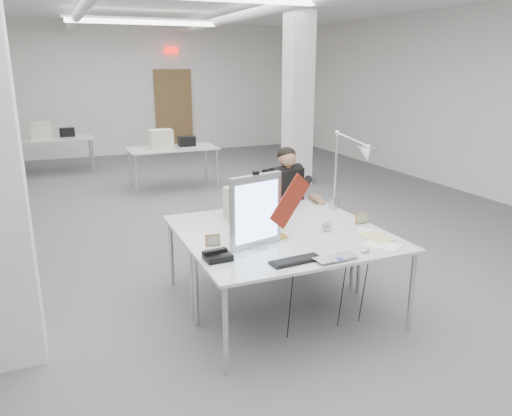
{
  "coord_description": "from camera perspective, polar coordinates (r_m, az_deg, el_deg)",
  "views": [
    {
      "loc": [
        -1.88,
        -5.96,
        2.24
      ],
      "look_at": [
        -0.23,
        -2.0,
        0.99
      ],
      "focal_mm": 35.0,
      "sensor_mm": 36.0,
      "label": 1
    }
  ],
  "objects": [
    {
      "name": "beige_monitor",
      "position": [
        4.91,
        -1.16,
        0.55
      ],
      "size": [
        0.4,
        0.39,
        0.32
      ],
      "primitive_type": "cube",
      "rotation": [
        0.0,
        0.0,
        0.23
      ],
      "color": "beige",
      "rests_on": "desk_second"
    },
    {
      "name": "bankers_lamp",
      "position": [
        4.37,
        2.47,
        -1.07
      ],
      "size": [
        0.34,
        0.15,
        0.38
      ],
      "primitive_type": null,
      "rotation": [
        0.0,
        0.0,
        0.07
      ],
      "color": "#B59338",
      "rests_on": "desk_main"
    },
    {
      "name": "paper_stack_b",
      "position": [
        4.55,
        13.57,
        -3.24
      ],
      "size": [
        0.21,
        0.29,
        0.01
      ],
      "primitive_type": "cube",
      "rotation": [
        0.0,
        0.0,
        0.04
      ],
      "color": "#D0CA7C",
      "rests_on": "desk_main"
    },
    {
      "name": "desk_clock",
      "position": [
        4.62,
        8.1,
        -2.05
      ],
      "size": [
        0.11,
        0.06,
        0.11
      ],
      "primitive_type": "cylinder",
      "rotation": [
        1.57,
        0.0,
        0.29
      ],
      "color": "#AAABAF",
      "rests_on": "desk_main"
    },
    {
      "name": "office_chair",
      "position": [
        5.84,
        3.24,
        -0.76
      ],
      "size": [
        0.67,
        0.67,
        1.07
      ],
      "primitive_type": null,
      "rotation": [
        0.0,
        0.0,
        0.33
      ],
      "color": "black",
      "rests_on": "room_shell"
    },
    {
      "name": "bg_desk_a",
      "position": [
        9.32,
        -9.53,
        6.73
      ],
      "size": [
        1.6,
        0.8,
        0.02
      ],
      "primitive_type": "cube",
      "color": "silver",
      "rests_on": "room_shell"
    },
    {
      "name": "desk_main",
      "position": [
        4.21,
        5.51,
        -4.66
      ],
      "size": [
        1.8,
        0.9,
        0.02
      ],
      "primitive_type": "cube",
      "color": "silver",
      "rests_on": "room_shell"
    },
    {
      "name": "keyboard",
      "position": [
        3.9,
        4.6,
        -6.02
      ],
      "size": [
        0.43,
        0.18,
        0.02
      ],
      "primitive_type": "cube",
      "rotation": [
        0.0,
        0.0,
        0.08
      ],
      "color": "black",
      "rests_on": "desk_main"
    },
    {
      "name": "seated_person",
      "position": [
        5.7,
        3.51,
        2.6
      ],
      "size": [
        0.7,
        0.78,
        0.97
      ],
      "primitive_type": null,
      "rotation": [
        0.0,
        0.0,
        0.33
      ],
      "color": "black",
      "rests_on": "office_chair"
    },
    {
      "name": "architect_lamp",
      "position": [
        5.06,
        10.61,
        4.47
      ],
      "size": [
        0.39,
        0.78,
        0.96
      ],
      "primitive_type": null,
      "rotation": [
        0.0,
        0.0,
        0.18
      ],
      "color": "silver",
      "rests_on": "desk_second"
    },
    {
      "name": "mouse",
      "position": [
        4.17,
        12.34,
        -4.78
      ],
      "size": [
        0.1,
        0.08,
        0.03
      ],
      "primitive_type": "ellipsoid",
      "rotation": [
        0.0,
        0.0,
        0.35
      ],
      "color": "silver",
      "rests_on": "desk_main"
    },
    {
      "name": "desk_second",
      "position": [
        4.98,
        0.65,
        -1.28
      ],
      "size": [
        1.8,
        0.9,
        0.02
      ],
      "primitive_type": "cube",
      "color": "silver",
      "rests_on": "room_shell"
    },
    {
      "name": "paper_stack_a",
      "position": [
        4.37,
        14.2,
        -4.13
      ],
      "size": [
        0.33,
        0.36,
        0.01
      ],
      "primitive_type": "cube",
      "rotation": [
        0.0,
        0.0,
        0.61
      ],
      "color": "white",
      "rests_on": "desk_main"
    },
    {
      "name": "laptop",
      "position": [
        3.94,
        9.56,
        -5.95
      ],
      "size": [
        0.37,
        0.25,
        0.03
      ],
      "primitive_type": "imported",
      "rotation": [
        0.0,
        0.0,
        0.08
      ],
      "color": "silver",
      "rests_on": "desk_main"
    },
    {
      "name": "picture_frame_right",
      "position": [
        4.89,
        11.99,
        -1.13
      ],
      "size": [
        0.14,
        0.04,
        0.11
      ],
      "primitive_type": "cube",
      "rotation": [
        -0.21,
        0.0,
        -0.02
      ],
      "color": "#A77F48",
      "rests_on": "desk_main"
    },
    {
      "name": "picture_frame_left",
      "position": [
        4.23,
        -4.97,
        -3.66
      ],
      "size": [
        0.13,
        0.05,
        0.1
      ],
      "primitive_type": "cube",
      "rotation": [
        -0.21,
        0.0,
        -0.14
      ],
      "color": "#B47C4D",
      "rests_on": "desk_main"
    },
    {
      "name": "bg_desk_b",
      "position": [
        11.26,
        -22.24,
        7.37
      ],
      "size": [
        1.6,
        0.8,
        0.02
      ],
      "primitive_type": "cube",
      "color": "silver",
      "rests_on": "room_shell"
    },
    {
      "name": "monitor",
      "position": [
        4.12,
        -0.02,
        -0.36
      ],
      "size": [
        0.49,
        0.17,
        0.62
      ],
      "primitive_type": "cube",
      "rotation": [
        0.0,
        0.0,
        0.25
      ],
      "color": "#AEAEB3",
      "rests_on": "desk_main"
    },
    {
      "name": "room_shell",
      "position": [
        6.41,
        -5.28,
        11.27
      ],
      "size": [
        10.04,
        14.04,
        3.24
      ],
      "color": "#555557",
      "rests_on": "ground"
    },
    {
      "name": "desk_phone",
      "position": [
        3.94,
        -4.41,
        -5.54
      ],
      "size": [
        0.21,
        0.19,
        0.05
      ],
      "primitive_type": "cube",
      "rotation": [
        0.0,
        0.0,
        0.02
      ],
      "color": "black",
      "rests_on": "desk_main"
    },
    {
      "name": "pennant",
      "position": [
        4.19,
        3.93,
        0.77
      ],
      "size": [
        0.42,
        0.11,
        0.47
      ],
      "primitive_type": "cube",
      "rotation": [
        0.0,
        -0.87,
        0.24
      ],
      "color": "maroon",
      "rests_on": "monitor"
    },
    {
      "name": "paper_stack_c",
      "position": [
        4.67,
        12.87,
        -2.68
      ],
      "size": [
        0.26,
        0.26,
        0.01
      ],
      "primitive_type": "cube",
      "rotation": [
        0.0,
        0.0,
        -0.85
      ],
      "color": "silver",
      "rests_on": "desk_main"
    }
  ]
}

